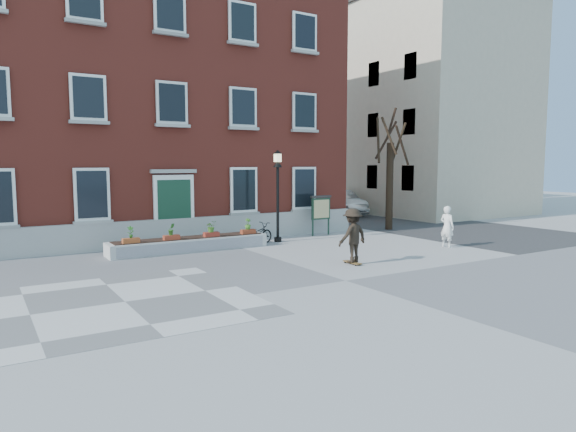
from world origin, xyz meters
TOP-DOWN VIEW (x-y plane):
  - ground at (0.00, 0.00)m, footprint 100.00×100.00m
  - checker_patch at (-6.00, 1.00)m, footprint 6.00×6.00m
  - bicycle at (0.94, 7.19)m, footprint 1.82×1.09m
  - parked_car at (11.56, 15.51)m, footprint 2.45×5.07m
  - bystander at (7.13, 2.59)m, footprint 0.46×0.65m
  - brick_building at (-2.00, 13.98)m, footprint 18.40×10.85m
  - planter_assembly at (-1.99, 7.18)m, footprint 6.20×1.12m
  - bare_tree at (9.01, 8.01)m, footprint 1.83×1.83m
  - side_street at (17.99, 19.78)m, footprint 15.20×36.00m
  - lamp_post at (2.07, 7.40)m, footprint 0.40×0.40m
  - notice_board at (4.81, 8.08)m, footprint 1.10×0.16m
  - skateboarder at (1.70, 1.83)m, footprint 1.24×0.81m

SIDE VIEW (x-z plane):
  - ground at x=0.00m, z-range 0.00..0.00m
  - checker_patch at x=-6.00m, z-range 0.00..0.01m
  - planter_assembly at x=-1.99m, z-range -0.27..0.88m
  - bicycle at x=0.94m, z-range 0.00..0.90m
  - parked_car at x=11.56m, z-range 0.00..1.60m
  - bystander at x=7.13m, z-range 0.00..1.67m
  - skateboarder at x=1.70m, z-range 0.03..1.92m
  - notice_board at x=4.81m, z-range 0.33..2.20m
  - lamp_post at x=2.07m, z-range 0.57..4.50m
  - bare_tree at x=9.01m, z-range -0.29..5.87m
  - brick_building at x=-2.00m, z-range 0.00..12.60m
  - side_street at x=17.99m, z-range -0.23..14.27m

